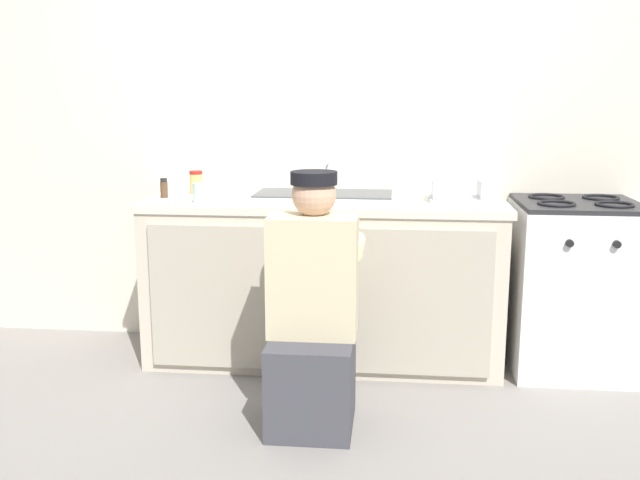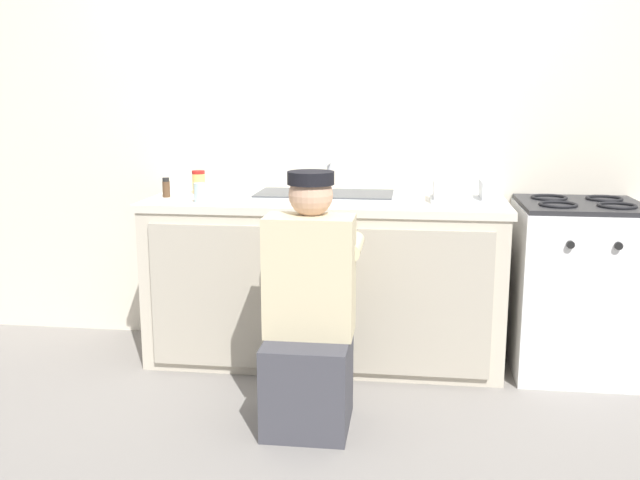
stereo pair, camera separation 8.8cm
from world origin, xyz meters
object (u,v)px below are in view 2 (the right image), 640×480
Objects in this scene: plumber_person at (309,322)px; condiment_jar at (199,182)px; stove_range at (575,287)px; sink_double_basin at (325,196)px; spice_bottle_pepper at (166,188)px; dish_rack_tray at (458,197)px; water_glass at (200,193)px.

condiment_jar is at bearing 129.14° from plumber_person.
sink_double_basin is at bearing 179.90° from stove_range.
spice_bottle_pepper is at bearing -178.94° from sink_double_basin.
condiment_jar reaches higher than spice_bottle_pepper.
plumber_person reaches higher than sink_double_basin.
dish_rack_tray is (0.69, 0.03, 0.01)m from sink_double_basin.
water_glass is at bearing -174.90° from stove_range.
sink_double_basin is 7.62× the size of spice_bottle_pepper.
stove_range is at bearing -4.22° from condiment_jar.
plumber_person is at bearing -148.43° from stove_range.
sink_double_basin is 0.75m from condiment_jar.
stove_range is 2.21m from spice_bottle_pepper.
plumber_person is 1.14m from dish_rack_tray.
spice_bottle_pepper reaches higher than stove_range.
dish_rack_tray is at bearing 177.22° from stove_range.
condiment_jar is 0.21m from spice_bottle_pepper.
stove_range is 7.05× the size of condiment_jar.
sink_double_basin is at bearing 92.13° from plumber_person.
condiment_jar is (-2.03, 0.15, 0.49)m from stove_range.
condiment_jar is 1.28× the size of water_glass.
plumber_person reaches higher than condiment_jar.
dish_rack_tray is at bearing 2.29° from sink_double_basin.
sink_double_basin is at bearing -11.46° from condiment_jar.
sink_double_basin is at bearing -177.71° from dish_rack_tray.
plumber_person is 1.29m from condiment_jar.
dish_rack_tray is at bearing 50.89° from plumber_person.
stove_range is 0.76m from dish_rack_tray.
dish_rack_tray reaches higher than water_glass.
sink_double_basin is 0.89× the size of stove_range.
water_glass is 0.95× the size of spice_bottle_pepper.
sink_double_basin is 0.65m from water_glass.
spice_bottle_pepper is at bearing -179.64° from stove_range.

